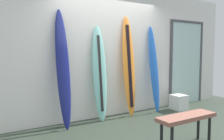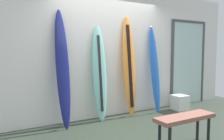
% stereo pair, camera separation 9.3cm
% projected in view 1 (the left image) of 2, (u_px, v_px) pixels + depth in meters
% --- Properties ---
extents(ground, '(8.00, 8.00, 0.04)m').
position_uv_depth(ground, '(143.00, 134.00, 3.85)').
color(ground, '#303B2F').
extents(wall_back, '(7.20, 0.20, 2.80)m').
position_uv_depth(wall_back, '(106.00, 52.00, 4.84)').
color(wall_back, white).
rests_on(wall_back, ground).
extents(surfboard_navy, '(0.26, 0.42, 2.19)m').
position_uv_depth(surfboard_navy, '(63.00, 69.00, 4.03)').
color(surfboard_navy, navy).
rests_on(surfboard_navy, ground).
extents(surfboard_seafoam, '(0.30, 0.30, 1.93)m').
position_uv_depth(surfboard_seafoam, '(100.00, 74.00, 4.49)').
color(surfboard_seafoam, '#7AC2BA').
rests_on(surfboard_seafoam, ground).
extents(surfboard_sunset, '(0.30, 0.31, 2.18)m').
position_uv_depth(surfboard_sunset, '(129.00, 66.00, 4.85)').
color(surfboard_sunset, orange).
rests_on(surfboard_sunset, ground).
extents(surfboard_cobalt, '(0.24, 0.37, 2.00)m').
position_uv_depth(surfboard_cobalt, '(154.00, 70.00, 5.16)').
color(surfboard_cobalt, blue).
rests_on(surfboard_cobalt, ground).
extents(display_block_left, '(0.35, 0.35, 0.35)m').
position_uv_depth(display_block_left, '(179.00, 102.00, 5.40)').
color(display_block_left, silver).
rests_on(display_block_left, ground).
extents(glass_door, '(1.20, 0.06, 2.21)m').
position_uv_depth(glass_door, '(186.00, 61.00, 5.98)').
color(glass_door, silver).
rests_on(glass_door, ground).
extents(bench, '(0.98, 0.29, 0.48)m').
position_uv_depth(bench, '(187.00, 120.00, 3.26)').
color(bench, '#965B4B').
rests_on(bench, ground).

